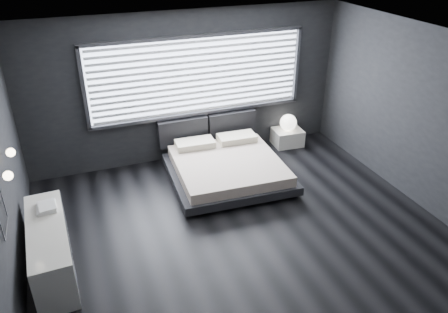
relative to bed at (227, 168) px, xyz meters
name	(u,v)px	position (x,y,z in m)	size (l,w,h in m)	color
room	(247,151)	(-0.34, -1.59, 1.16)	(6.04, 6.00, 2.80)	black
window	(199,76)	(-0.14, 1.11, 1.37)	(4.14, 0.09, 1.52)	white
headboard	(208,128)	(0.00, 1.05, 0.33)	(1.96, 0.16, 0.52)	black
sconce_near	(8,176)	(-3.23, -1.54, 1.36)	(0.18, 0.11, 0.11)	silver
sconce_far	(10,153)	(-3.23, -0.94, 1.36)	(0.18, 0.11, 0.11)	silver
wall_art_lower	(1,211)	(-3.32, -1.89, 1.14)	(0.01, 0.48, 0.48)	#47474C
bed	(227,168)	(0.00, 0.00, 0.00)	(2.12, 2.03, 0.52)	black
nightstand	(287,137)	(1.68, 0.88, -0.07)	(0.58, 0.48, 0.34)	silver
orb_lamp	(288,123)	(1.67, 0.86, 0.26)	(0.34, 0.34, 0.34)	white
dresser	(51,248)	(-2.99, -1.34, 0.10)	(0.56, 1.74, 0.69)	silver
book_stack	(46,207)	(-2.97, -0.92, 0.48)	(0.26, 0.34, 0.07)	white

